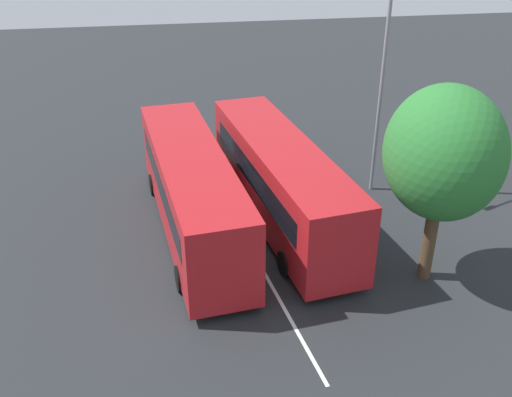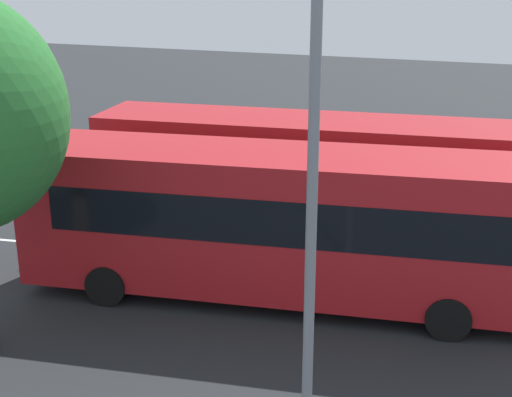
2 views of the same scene
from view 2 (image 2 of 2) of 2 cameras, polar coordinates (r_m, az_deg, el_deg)
ground_plane at (r=17.67m, az=2.63°, el=-5.37°), size 79.80×79.80×0.00m
bus_far_left at (r=15.37m, az=2.00°, el=-1.80°), size 11.50×3.99×3.32m
bus_center_left at (r=18.61m, az=4.54°, el=1.79°), size 11.47×3.65×3.32m
street_lamp at (r=9.95m, az=4.55°, el=6.67°), size 1.14×2.72×8.92m
lane_stripe_outer_left at (r=17.67m, az=2.63°, el=-5.36°), size 17.29×2.53×0.01m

